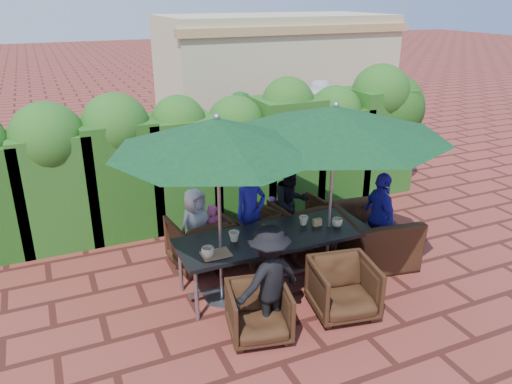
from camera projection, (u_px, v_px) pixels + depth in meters
name	position (u px, v px, depth m)	size (l,w,h in m)	color
ground	(264.00, 277.00, 7.01)	(80.00, 80.00, 0.00)	maroon
dining_table	(274.00, 240.00, 6.60)	(2.60, 0.90, 0.75)	black
umbrella_left	(217.00, 135.00, 5.68)	(2.53, 2.53, 2.46)	gray
umbrella_right	(335.00, 121.00, 6.28)	(2.91, 2.91, 2.46)	gray
chair_far_left	(200.00, 239.00, 7.20)	(0.80, 0.75, 0.82)	black
chair_far_mid	(254.00, 232.00, 7.48)	(0.75, 0.70, 0.77)	black
chair_far_right	(300.00, 221.00, 7.78)	(0.79, 0.74, 0.81)	black
chair_near_left	(259.00, 310.00, 5.69)	(0.68, 0.64, 0.70)	black
chair_near_right	(344.00, 286.00, 6.10)	(0.74, 0.70, 0.76)	black
chair_end_right	(373.00, 228.00, 7.32)	(1.17, 0.76, 1.03)	black
adult_far_left	(196.00, 226.00, 7.22)	(0.57, 0.34, 1.15)	silver
adult_far_mid	(250.00, 213.00, 7.32)	(0.51, 0.42, 1.41)	#231EA3
adult_far_right	(291.00, 204.00, 7.74)	(0.65, 0.40, 1.35)	black
adult_near_left	(269.00, 280.00, 5.69)	(0.86, 0.39, 1.34)	black
adult_end_right	(380.00, 218.00, 7.23)	(0.80, 0.40, 1.37)	#231EA3
child_left	(214.00, 233.00, 7.31)	(0.32, 0.26, 0.88)	#E45097
child_right	(273.00, 220.00, 7.88)	(0.28, 0.23, 0.77)	#884596
pedestrian_a	(241.00, 133.00, 10.75)	(1.70, 0.61, 1.82)	green
pedestrian_b	(279.00, 126.00, 11.32)	(0.88, 0.54, 1.84)	#E45097
pedestrian_c	(319.00, 122.00, 11.43)	(1.23, 0.56, 1.92)	gray
cup_a	(208.00, 252.00, 6.01)	(0.16, 0.16, 0.13)	beige
cup_b	(234.00, 236.00, 6.39)	(0.14, 0.14, 0.13)	beige
cup_c	(278.00, 237.00, 6.40)	(0.14, 0.14, 0.11)	beige
cup_d	(304.00, 220.00, 6.85)	(0.13, 0.13, 0.12)	beige
cup_e	(337.00, 222.00, 6.80)	(0.15, 0.15, 0.12)	beige
ketchup_bottle	(265.00, 231.00, 6.48)	(0.04, 0.04, 0.17)	#B20C0A
sauce_bottle	(263.00, 230.00, 6.52)	(0.04, 0.04, 0.17)	#4C230C
serving_tray	(216.00, 254.00, 6.07)	(0.35, 0.25, 0.02)	#A67450
number_block_left	(268.00, 236.00, 6.44)	(0.12, 0.06, 0.10)	tan
number_block_right	(317.00, 222.00, 6.82)	(0.12, 0.06, 0.10)	tan
hedge_wall	(200.00, 147.00, 8.45)	(9.10, 1.60, 2.49)	#163D10
building	(274.00, 76.00, 13.67)	(6.20, 3.08, 3.20)	#BBB28B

